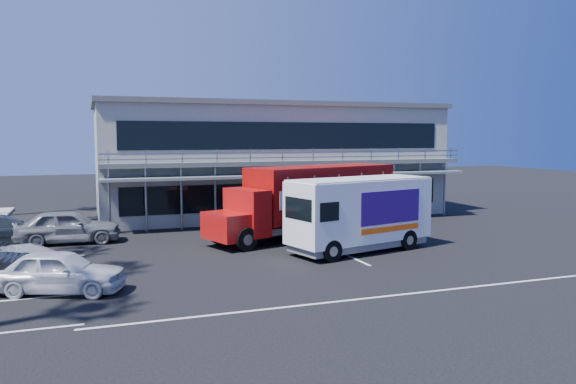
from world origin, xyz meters
name	(u,v)px	position (x,y,z in m)	size (l,w,h in m)	color
ground	(305,259)	(0.00, 0.00, 0.00)	(120.00, 120.00, 0.00)	black
building	(266,159)	(3.00, 14.94, 3.66)	(22.40, 12.00, 7.30)	gray
red_truck	(311,198)	(2.30, 5.10, 1.99)	(10.96, 5.84, 3.62)	#AE0F0E
white_van	(360,213)	(2.89, 0.75, 1.75)	(7.13, 3.95, 3.30)	white
parked_car_a	(60,271)	(-9.50, -2.00, 0.72)	(1.70, 4.23, 1.44)	silver
parked_car_d	(0,230)	(-12.50, 7.60, 0.74)	(2.08, 5.12, 1.49)	#2C333B
parked_car_e	(68,226)	(-9.50, 7.20, 0.82)	(1.95, 4.84, 1.65)	slate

